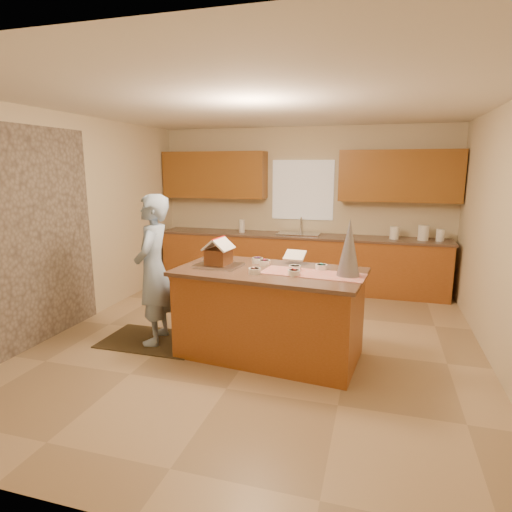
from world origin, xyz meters
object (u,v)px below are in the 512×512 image
at_px(boy, 153,270).
at_px(tinsel_tree, 349,248).
at_px(gingerbread_house, 219,254).
at_px(island_base, 269,315).

bearing_deg(boy, tinsel_tree, 78.22).
xyz_separation_m(tinsel_tree, gingerbread_house, (-1.40, 0.04, -0.15)).
bearing_deg(boy, island_base, 79.33).
distance_m(island_base, boy, 1.44).
height_order(boy, gingerbread_house, boy).
relative_size(island_base, tinsel_tree, 3.27).
bearing_deg(gingerbread_house, tinsel_tree, -1.49).
xyz_separation_m(tinsel_tree, boy, (-2.20, 0.01, -0.38)).
bearing_deg(island_base, gingerbread_house, -174.81).
xyz_separation_m(island_base, tinsel_tree, (0.82, -0.03, 0.79)).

